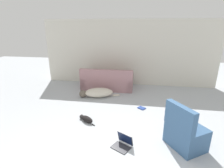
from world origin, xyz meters
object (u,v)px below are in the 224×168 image
at_px(cat, 86,119).
at_px(laptop_open, 123,142).
at_px(book_blue, 142,108).
at_px(dog, 97,93).
at_px(side_chair, 185,133).
at_px(couch, 108,82).

xyz_separation_m(cat, laptop_open, (1.00, -0.79, 0.01)).
distance_m(cat, book_blue, 1.66).
bearing_deg(cat, laptop_open, 176.23).
height_order(dog, laptop_open, dog).
distance_m(laptop_open, side_chair, 1.21).
xyz_separation_m(book_blue, side_chair, (0.81, -1.57, 0.30)).
bearing_deg(side_chair, couch, 1.27).
bearing_deg(dog, book_blue, 141.95).
xyz_separation_m(dog, laptop_open, (1.10, -2.39, -0.06)).
bearing_deg(couch, cat, 87.08).
distance_m(dog, side_chair, 3.18).
xyz_separation_m(dog, book_blue, (1.47, -0.66, -0.13)).
height_order(couch, book_blue, couch).
bearing_deg(book_blue, side_chair, -62.72).
distance_m(cat, side_chair, 2.28).
relative_size(dog, side_chair, 1.46).
bearing_deg(laptop_open, side_chair, 37.36).
bearing_deg(cat, dog, -52.18).
height_order(book_blue, side_chair, side_chair).
xyz_separation_m(laptop_open, side_chair, (1.17, 0.17, 0.23)).
height_order(dog, cat, dog).
relative_size(couch, laptop_open, 4.24).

